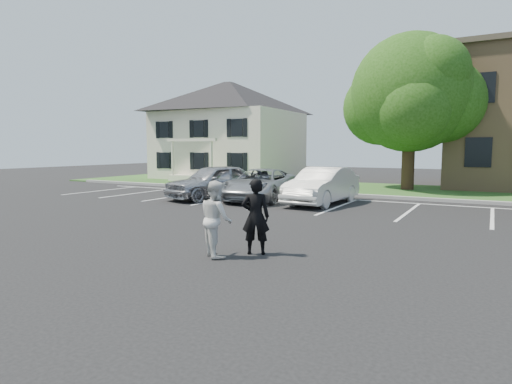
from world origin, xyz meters
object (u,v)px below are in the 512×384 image
Objects in this scene: tree at (412,96)px; man_black_suit at (256,216)px; house at (229,130)px; car_silver_west at (214,181)px; man_white_shirt at (216,219)px; car_white_sedan at (322,186)px; car_silver_minivan at (261,184)px.

man_black_suit is (-0.52, -17.21, -4.48)m from tree.
car_silver_west is (6.86, -12.05, -3.00)m from house.
tree reaches higher than house.
man_white_shirt is at bearing -93.87° from tree.
car_white_sedan is at bearing -43.25° from house.
house reaches higher than car_silver_minivan.
house is 14.18m from car_silver_west.
house is at bearing 138.32° from car_silver_west.
tree reaches higher than car_white_sedan.
man_black_suit is 0.90m from man_white_shirt.
man_black_suit reaches higher than man_white_shirt.
man_white_shirt is at bearing -74.49° from car_silver_minivan.
car_silver_minivan is at bearing -123.35° from tree.
car_silver_west is 2.29m from car_silver_minivan.
man_black_suit is (13.86, -20.54, -2.96)m from house.
man_white_shirt is at bearing -58.05° from house.
car_silver_minivan is (9.06, -11.42, -3.10)m from house.
tree is 1.67× the size of car_silver_minivan.
house is at bearing 140.26° from car_white_sedan.
man_white_shirt is 0.35× the size of car_white_sedan.
tree is 5.15× the size of man_white_shirt.
house reaches higher than car_silver_west.
man_white_shirt reaches higher than car_white_sedan.
tree is 12.37m from car_silver_west.
man_black_suit is 9.36m from car_white_sedan.
car_silver_minivan is (2.20, 0.63, -0.10)m from car_silver_west.
car_silver_minivan is at bearing 34.70° from car_silver_west.
car_white_sedan is (-1.10, 9.77, -0.06)m from man_white_shirt.
man_white_shirt is at bearing -36.49° from car_silver_west.
house is at bearing 166.95° from tree.
man_white_shirt is (-0.68, -0.59, -0.02)m from man_black_suit.
house is 5.90× the size of man_black_suit.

